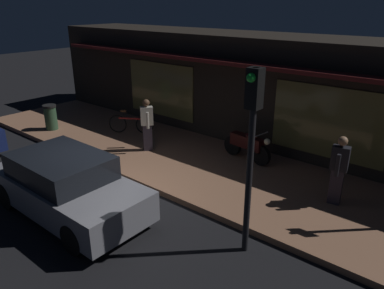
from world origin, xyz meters
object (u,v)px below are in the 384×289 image
at_px(motorcycle, 248,144).
at_px(parked_car_far, 66,185).
at_px(bicycle_parked, 131,124).
at_px(traffic_light_pole, 252,132).
at_px(person_bystander, 338,169).
at_px(trash_bin, 51,117).
at_px(person_photographer, 147,124).

distance_m(motorcycle, parked_car_far, 5.28).
relative_size(bicycle_parked, traffic_light_pole, 0.40).
distance_m(motorcycle, traffic_light_pole, 4.55).
distance_m(person_bystander, trash_bin, 10.18).
bearing_deg(parked_car_far, traffic_light_pole, 19.96).
bearing_deg(bicycle_parked, trash_bin, -148.52).
distance_m(trash_bin, parked_car_far, 6.09).
xyz_separation_m(motorcycle, traffic_light_pole, (2.16, -3.56, 1.83)).
bearing_deg(person_bystander, person_photographer, -175.27).
xyz_separation_m(person_photographer, person_bystander, (5.81, 0.48, 0.00)).
height_order(trash_bin, parked_car_far, parked_car_far).
distance_m(person_photographer, trash_bin, 4.38).
xyz_separation_m(bicycle_parked, person_photographer, (1.65, -0.76, 0.52)).
distance_m(person_bystander, traffic_light_pole, 3.16).
bearing_deg(traffic_light_pole, person_photographer, 156.18).
xyz_separation_m(person_photographer, traffic_light_pole, (5.04, -2.22, 1.45)).
distance_m(person_photographer, traffic_light_pole, 5.69).
relative_size(motorcycle, bicycle_parked, 1.19).
bearing_deg(bicycle_parked, person_photographer, -24.63).
bearing_deg(trash_bin, person_photographer, 11.25).
bearing_deg(person_photographer, trash_bin, -168.75).
bearing_deg(motorcycle, traffic_light_pole, -58.76).
bearing_deg(trash_bin, motorcycle, 17.02).
xyz_separation_m(person_photographer, trash_bin, (-4.27, -0.85, -0.41)).
height_order(person_photographer, person_bystander, same).
xyz_separation_m(motorcycle, trash_bin, (-7.15, -2.19, -0.03)).
bearing_deg(trash_bin, bicycle_parked, 31.48).
xyz_separation_m(motorcycle, person_photographer, (-2.88, -1.34, 0.38)).
relative_size(bicycle_parked, trash_bin, 1.53).
distance_m(motorcycle, person_bystander, 3.08).
height_order(person_bystander, traffic_light_pole, traffic_light_pole).
relative_size(bicycle_parked, person_bystander, 0.85).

